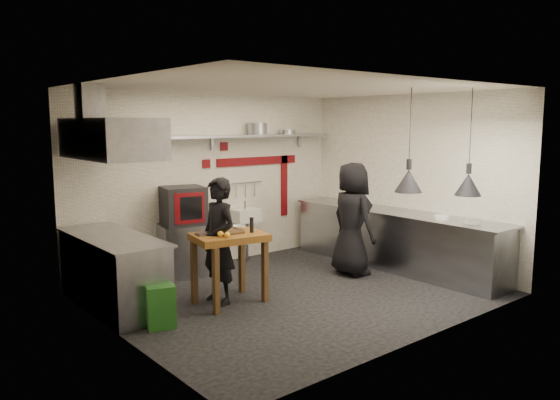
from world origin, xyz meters
TOP-DOWN VIEW (x-y plane):
  - floor at (0.00, 0.00)m, footprint 5.00×5.00m
  - ceiling at (0.00, 0.00)m, footprint 5.00×5.00m
  - wall_back at (0.00, 2.10)m, footprint 5.00×0.04m
  - wall_front at (0.00, -2.10)m, footprint 5.00×0.04m
  - wall_left at (-2.50, 0.00)m, footprint 0.04×4.20m
  - wall_right at (2.50, 0.00)m, footprint 0.04×4.20m
  - red_band_horiz at (0.95, 2.08)m, footprint 1.70×0.02m
  - red_band_vert at (1.55, 2.08)m, footprint 0.14×0.02m
  - red_tile_a at (0.25, 2.08)m, footprint 0.14×0.02m
  - red_tile_b at (-0.10, 2.08)m, footprint 0.14×0.02m
  - back_shelf at (0.00, 1.92)m, footprint 4.60×0.34m
  - shelf_bracket_left at (-1.90, 2.07)m, footprint 0.04×0.06m
  - shelf_bracket_mid at (0.00, 2.07)m, footprint 0.04×0.06m
  - shelf_bracket_right at (1.90, 2.07)m, footprint 0.04×0.06m
  - pan_far_left at (-1.51, 1.92)m, footprint 0.36×0.36m
  - pan_mid_left at (-1.23, 1.92)m, footprint 0.31×0.31m
  - stock_pot at (0.82, 1.92)m, footprint 0.36×0.36m
  - pan_right at (1.49, 1.92)m, footprint 0.32×0.32m
  - oven_stand at (-0.75, 1.78)m, footprint 0.76×0.72m
  - combi_oven at (-0.72, 1.77)m, footprint 0.72×0.69m
  - oven_door at (-0.77, 1.49)m, footprint 0.45×0.13m
  - oven_glass at (-0.75, 1.48)m, footprint 0.33×0.09m
  - hand_sink at (0.55, 1.92)m, footprint 0.46×0.34m
  - sink_tap at (0.55, 1.92)m, footprint 0.03×0.03m
  - sink_drain at (0.55, 1.88)m, footprint 0.06×0.06m
  - utensil_rail at (0.55, 2.06)m, footprint 0.90×0.02m
  - counter_right at (2.15, 0.00)m, footprint 0.70×3.80m
  - counter_right_top at (2.15, 0.00)m, footprint 0.76×3.90m
  - plate_stack at (2.12, -1.38)m, footprint 0.30×0.30m
  - small_bowl_right at (2.10, -0.90)m, footprint 0.27×0.27m
  - counter_left at (-2.15, 1.05)m, footprint 0.70×1.90m
  - counter_left_top at (-2.15, 1.05)m, footprint 0.76×2.00m
  - extractor_hood at (-2.10, 1.05)m, footprint 0.78×1.60m
  - hood_duct at (-2.35, 1.05)m, footprint 0.28×0.28m
  - green_bin at (-2.02, 0.06)m, footprint 0.40×0.40m
  - prep_table at (-0.91, 0.25)m, footprint 1.02×0.79m
  - cutting_board at (-0.89, 0.26)m, footprint 0.32×0.23m
  - pepper_mill at (-0.64, 0.13)m, footprint 0.06×0.06m
  - lemon_a at (-1.10, 0.16)m, footprint 0.09×0.09m
  - lemon_b at (-1.07, 0.06)m, footprint 0.08×0.08m
  - veg_ball at (-0.84, 0.46)m, footprint 0.13×0.13m
  - steel_tray at (-1.22, 0.39)m, footprint 0.19×0.13m
  - bowl at (-0.66, 0.40)m, footprint 0.21×0.21m
  - heat_lamp_near at (1.13, -1.01)m, footprint 0.40×0.40m
  - heat_lamp_far at (1.85, -1.45)m, footprint 0.46×0.46m
  - chef_left at (-1.01, 0.36)m, footprint 0.41×0.61m
  - chef_right at (1.32, 0.17)m, footprint 0.68×0.93m

SIDE VIEW (x-z plane):
  - floor at x=0.00m, z-range 0.00..0.00m
  - green_bin at x=-2.02m, z-range 0.00..0.50m
  - sink_drain at x=0.55m, z-range 0.01..0.67m
  - oven_stand at x=-0.75m, z-range 0.00..0.80m
  - counter_right at x=2.15m, z-range 0.00..0.90m
  - counter_left at x=-2.15m, z-range 0.00..0.90m
  - prep_table at x=-0.91m, z-range 0.00..0.92m
  - hand_sink at x=0.55m, z-range 0.67..0.89m
  - chef_left at x=-1.01m, z-range 0.00..1.65m
  - chef_right at x=1.32m, z-range 0.00..1.74m
  - counter_right_top at x=2.15m, z-range 0.90..0.93m
  - counter_left_top at x=-2.15m, z-range 0.90..0.93m
  - cutting_board at x=-0.89m, z-range 0.92..0.94m
  - steel_tray at x=-1.22m, z-range 0.92..0.95m
  - bowl at x=-0.66m, z-range 0.92..0.98m
  - small_bowl_right at x=2.10m, z-range 0.93..0.98m
  - lemon_b at x=-1.07m, z-range 0.92..1.00m
  - sink_tap at x=0.55m, z-range 0.89..1.03m
  - lemon_a at x=-1.10m, z-range 0.92..1.00m
  - veg_ball at x=-0.84m, z-range 0.91..1.03m
  - plate_stack at x=2.12m, z-range 0.93..1.02m
  - pepper_mill at x=-0.64m, z-range 0.92..1.12m
  - combi_oven at x=-0.72m, z-range 0.80..1.38m
  - oven_door at x=-0.77m, z-range 0.86..1.32m
  - oven_glass at x=-0.75m, z-range 0.92..1.26m
  - red_band_vert at x=1.55m, z-range 0.65..1.75m
  - utensil_rail at x=0.55m, z-range 1.31..1.33m
  - wall_back at x=0.00m, z-range 0.00..2.80m
  - wall_front at x=0.00m, z-range 0.00..2.80m
  - wall_left at x=-2.50m, z-range 0.00..2.80m
  - wall_right at x=2.50m, z-range 0.00..2.80m
  - red_band_horiz at x=0.95m, z-range 1.61..1.75m
  - red_tile_b at x=-0.10m, z-range 1.61..1.75m
  - red_tile_a at x=0.25m, z-range 1.88..2.02m
  - shelf_bracket_left at x=-1.90m, z-range 1.90..2.14m
  - shelf_bracket_mid at x=0.00m, z-range 1.90..2.14m
  - shelf_bracket_right at x=1.90m, z-range 1.90..2.14m
  - heat_lamp_far at x=1.85m, z-range 1.36..2.80m
  - heat_lamp_near at x=1.13m, z-range 1.42..2.80m
  - back_shelf at x=0.00m, z-range 2.10..2.14m
  - extractor_hood at x=-2.10m, z-range 1.90..2.40m
  - pan_mid_left at x=-1.23m, z-range 2.14..2.21m
  - pan_right at x=1.49m, z-range 2.14..2.22m
  - pan_far_left at x=-1.51m, z-range 2.14..2.23m
  - stock_pot at x=0.82m, z-range 2.14..2.34m
  - hood_duct at x=-2.35m, z-range 2.30..2.80m
  - ceiling at x=0.00m, z-range 2.80..2.80m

